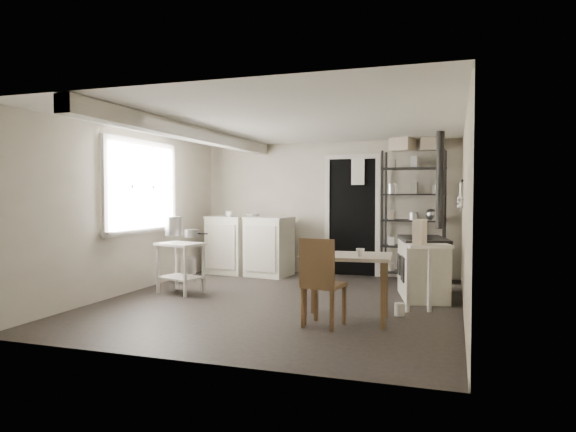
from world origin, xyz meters
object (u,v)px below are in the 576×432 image
(shelf_rack, at_px, (413,222))
(stove, at_px, (423,265))
(flour_sack, at_px, (413,267))
(base_cabinets, at_px, (250,248))
(work_table, at_px, (346,286))
(chair, at_px, (324,280))
(prep_table, at_px, (181,265))
(stockpot, at_px, (174,226))

(shelf_rack, xyz_separation_m, stove, (0.23, -1.40, -0.51))
(shelf_rack, distance_m, stove, 1.50)
(shelf_rack, height_order, flour_sack, shelf_rack)
(base_cabinets, xyz_separation_m, stove, (2.99, -1.18, -0.02))
(shelf_rack, distance_m, work_table, 3.04)
(base_cabinets, xyz_separation_m, chair, (2.09, -3.04, 0.03))
(prep_table, height_order, chair, chair)
(shelf_rack, relative_size, work_table, 2.18)
(prep_table, distance_m, shelf_rack, 3.73)
(base_cabinets, bearing_deg, stove, -14.85)
(shelf_rack, distance_m, flour_sack, 0.73)
(flour_sack, bearing_deg, base_cabinets, -179.17)
(prep_table, height_order, work_table, prep_table)
(prep_table, distance_m, base_cabinets, 1.92)
(base_cabinets, bearing_deg, work_table, -43.55)
(prep_table, xyz_separation_m, shelf_rack, (3.03, 2.11, 0.55))
(prep_table, xyz_separation_m, chair, (2.36, -1.14, 0.08))
(shelf_rack, height_order, chair, shelf_rack)
(prep_table, bearing_deg, work_table, -18.27)
(shelf_rack, relative_size, chair, 2.23)
(stockpot, xyz_separation_m, base_cabinets, (0.41, 1.83, -0.48))
(base_cabinets, xyz_separation_m, flour_sack, (2.78, 0.04, -0.22))
(stockpot, distance_m, flour_sack, 3.76)
(base_cabinets, height_order, work_table, base_cabinets)
(chair, bearing_deg, work_table, 69.81)
(stockpot, relative_size, work_table, 0.28)
(chair, bearing_deg, prep_table, 163.90)
(stockpot, xyz_separation_m, work_table, (2.68, -0.91, -0.56))
(prep_table, relative_size, shelf_rack, 0.34)
(stove, bearing_deg, work_table, -126.95)
(prep_table, height_order, shelf_rack, shelf_rack)
(prep_table, relative_size, stove, 0.69)
(work_table, bearing_deg, base_cabinets, 129.71)
(stockpot, height_order, flour_sack, stockpot)
(stove, xyz_separation_m, work_table, (-0.72, -1.55, -0.06))
(prep_table, height_order, base_cabinets, base_cabinets)
(base_cabinets, relative_size, work_table, 1.59)
(stove, height_order, chair, chair)
(prep_table, bearing_deg, stockpot, 154.73)
(base_cabinets, relative_size, shelf_rack, 0.73)
(base_cabinets, distance_m, work_table, 3.55)
(shelf_rack, bearing_deg, work_table, -96.37)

